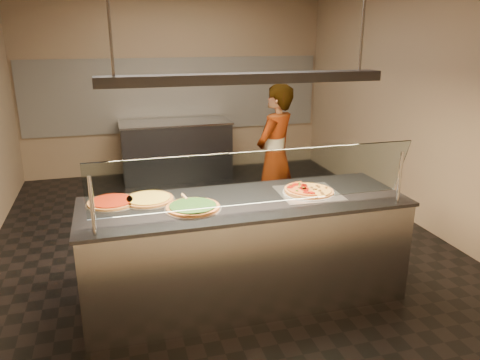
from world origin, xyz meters
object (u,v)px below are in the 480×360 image
object	(u,v)px
perforated_tray	(308,192)
heat_lamp_housing	(245,78)
pizza_tomato	(112,202)
sneeze_guard	(258,179)
half_pizza_pepperoni	(298,190)
half_pizza_sausage	(320,189)
pizza_spatula	(190,198)
serving_counter	(245,250)
pizza_cheese	(148,199)
worker	(275,156)
pizza_spinach	(193,207)
prep_table	(176,150)

from	to	relation	value
perforated_tray	heat_lamp_housing	xyz separation A→B (m)	(-0.60, -0.02, 1.01)
pizza_tomato	heat_lamp_housing	bearing A→B (deg)	-11.92
sneeze_guard	half_pizza_pepperoni	size ratio (longest dim) A/B	5.76
perforated_tray	heat_lamp_housing	distance (m)	1.18
perforated_tray	half_pizza_pepperoni	world-z (taller)	half_pizza_pepperoni
half_pizza_sausage	pizza_spatula	xyz separation A→B (m)	(-1.15, 0.09, 0.00)
serving_counter	half_pizza_pepperoni	bearing A→B (deg)	2.38
half_pizza_sausage	pizza_spatula	world-z (taller)	half_pizza_sausage
pizza_cheese	heat_lamp_housing	world-z (taller)	heat_lamp_housing
pizza_spatula	worker	world-z (taller)	worker
serving_counter	perforated_tray	distance (m)	0.76
perforated_tray	half_pizza_sausage	size ratio (longest dim) A/B	1.24
serving_counter	pizza_spatula	xyz separation A→B (m)	(-0.45, 0.11, 0.49)
pizza_spinach	pizza_tomato	world-z (taller)	pizza_spinach
half_pizza_pepperoni	sneeze_guard	bearing A→B (deg)	-143.57
half_pizza_sausage	sneeze_guard	bearing A→B (deg)	-152.85
pizza_spatula	perforated_tray	bearing A→B (deg)	-4.69
heat_lamp_housing	pizza_spinach	bearing A→B (deg)	-170.22
pizza_spinach	pizza_cheese	size ratio (longest dim) A/B	1.04
worker	pizza_spatula	bearing A→B (deg)	8.61
pizza_cheese	prep_table	size ratio (longest dim) A/B	0.26
pizza_cheese	heat_lamp_housing	size ratio (longest dim) A/B	0.20
pizza_cheese	half_pizza_sausage	bearing A→B (deg)	-7.74
serving_counter	prep_table	world-z (taller)	same
worker	half_pizza_sausage	bearing A→B (deg)	44.63
half_pizza_sausage	pizza_spatula	distance (m)	1.15
pizza_spinach	half_pizza_pepperoni	bearing A→B (deg)	5.99
sneeze_guard	prep_table	size ratio (longest dim) A/B	1.44
pizza_cheese	worker	bearing A→B (deg)	39.67
half_pizza_sausage	worker	distance (m)	1.57
pizza_spinach	pizza_spatula	size ratio (longest dim) A/B	2.02
sneeze_guard	pizza_cheese	bearing A→B (deg)	144.55
serving_counter	pizza_cheese	bearing A→B (deg)	164.46
half_pizza_sausage	pizza_cheese	size ratio (longest dim) A/B	0.98
pizza_cheese	heat_lamp_housing	bearing A→B (deg)	-15.54
pizza_tomato	prep_table	bearing A→B (deg)	73.68
serving_counter	pizza_tomato	size ratio (longest dim) A/B	6.49
sneeze_guard	pizza_spatula	distance (m)	0.69
perforated_tray	pizza_tomato	distance (m)	1.70
half_pizza_pepperoni	worker	size ratio (longest dim) A/B	0.26
pizza_tomato	half_pizza_pepperoni	bearing A→B (deg)	-7.56
perforated_tray	half_pizza_sausage	xyz separation A→B (m)	(0.11, -0.00, 0.02)
pizza_spatula	heat_lamp_housing	xyz separation A→B (m)	(0.45, -0.11, 0.99)
sneeze_guard	pizza_tomato	distance (m)	1.27
pizza_spinach	pizza_tomato	distance (m)	0.70
pizza_spatula	prep_table	xyz separation A→B (m)	(0.41, 3.71, -0.49)
half_pizza_sausage	pizza_tomato	world-z (taller)	half_pizza_sausage
serving_counter	perforated_tray	world-z (taller)	perforated_tray
sneeze_guard	prep_table	distance (m)	4.23
sneeze_guard	heat_lamp_housing	distance (m)	0.80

